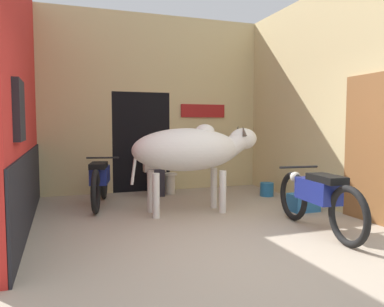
{
  "coord_description": "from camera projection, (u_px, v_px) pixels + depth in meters",
  "views": [
    {
      "loc": [
        -1.84,
        -3.36,
        1.38
      ],
      "look_at": [
        -0.0,
        1.92,
        0.95
      ],
      "focal_mm": 35.0,
      "sensor_mm": 36.0,
      "label": 1
    }
  ],
  "objects": [
    {
      "name": "wall_back_with_doorway",
      "position": [
        148.0,
        118.0,
        7.98
      ],
      "size": [
        4.59,
        0.93,
        3.64
      ],
      "color": "#D1BC84",
      "rests_on": "ground_plane"
    },
    {
      "name": "ground_plane",
      "position": [
        253.0,
        258.0,
        3.88
      ],
      "size": [
        30.0,
        30.0,
        0.0
      ],
      "primitive_type": "plane",
      "color": "tan"
    },
    {
      "name": "bucket",
      "position": [
        267.0,
        189.0,
        7.26
      ],
      "size": [
        0.26,
        0.26,
        0.26
      ],
      "color": "#23669E",
      "rests_on": "ground_plane"
    },
    {
      "name": "crate",
      "position": [
        303.0,
        202.0,
        6.0
      ],
      "size": [
        0.44,
        0.32,
        0.28
      ],
      "color": "teal",
      "rests_on": "ground_plane"
    },
    {
      "name": "plastic_stool",
      "position": [
        170.0,
        183.0,
        7.47
      ],
      "size": [
        0.29,
        0.29,
        0.42
      ],
      "color": "beige",
      "rests_on": "ground_plane"
    },
    {
      "name": "motorcycle_near",
      "position": [
        318.0,
        197.0,
        4.81
      ],
      "size": [
        0.58,
        1.94,
        0.81
      ],
      "color": "black",
      "rests_on": "ground_plane"
    },
    {
      "name": "cow",
      "position": [
        192.0,
        150.0,
        5.86
      ],
      "size": [
        2.09,
        0.75,
        1.39
      ],
      "color": "silver",
      "rests_on": "ground_plane"
    },
    {
      "name": "wall_left_shopfront",
      "position": [
        18.0,
        96.0,
        4.96
      ],
      "size": [
        0.25,
        4.26,
        3.64
      ],
      "color": "red",
      "rests_on": "ground_plane"
    },
    {
      "name": "wall_right_with_door",
      "position": [
        319.0,
        101.0,
        6.48
      ],
      "size": [
        0.22,
        4.26,
        3.64
      ],
      "color": "#D1BC84",
      "rests_on": "ground_plane"
    },
    {
      "name": "motorcycle_far",
      "position": [
        100.0,
        179.0,
        6.38
      ],
      "size": [
        0.61,
        1.86,
        0.8
      ],
      "color": "black",
      "rests_on": "ground_plane"
    },
    {
      "name": "shopkeeper_seated",
      "position": [
        155.0,
        165.0,
        7.28
      ],
      "size": [
        0.43,
        0.33,
        1.17
      ],
      "color": "#282833",
      "rests_on": "ground_plane"
    }
  ]
}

